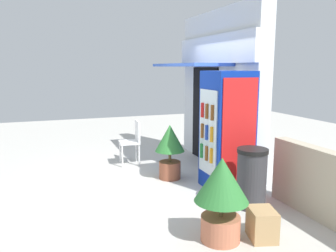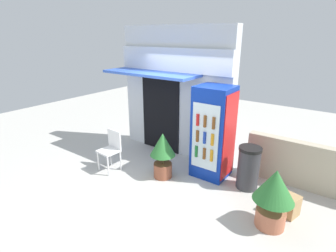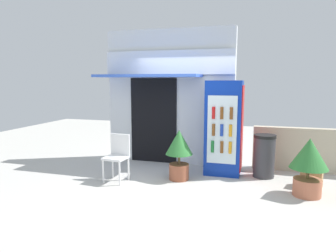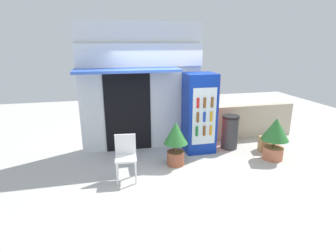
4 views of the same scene
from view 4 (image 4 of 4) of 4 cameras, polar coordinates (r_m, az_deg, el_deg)
The scene contains 9 objects.
ground at distance 6.09m, azimuth 1.92°, elevation -8.88°, with size 16.00×16.00×0.00m, color beige.
storefront_building at distance 6.88m, azimuth -5.84°, elevation 8.26°, with size 3.07×1.09×3.14m.
drink_cooler at distance 6.79m, azimuth 6.66°, elevation 2.70°, with size 0.75×0.74×1.97m.
plastic_chair at distance 5.51m, azimuth -8.87°, elevation -5.79°, with size 0.45×0.44×0.92m.
potted_plant_near_shop at distance 6.03m, azimuth 1.65°, elevation -2.88°, with size 0.54×0.54×1.00m.
potted_plant_curbside at distance 6.80m, azimuth 21.56°, elevation -1.74°, with size 0.63×0.63×1.01m.
trash_bin at distance 7.22m, azimuth 12.84°, elevation -1.22°, with size 0.44×0.44×0.88m.
stone_boundary_wall at distance 8.23m, azimuth 17.17°, elevation 0.97°, with size 2.48×0.20×0.96m, color #B7AD93.
cardboard_box at distance 7.38m, azimuth 20.01°, elevation -3.58°, with size 0.37×0.29×0.37m, color tan.
Camera 4 is at (-1.45, -5.26, 2.69)m, focal length 29.03 mm.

